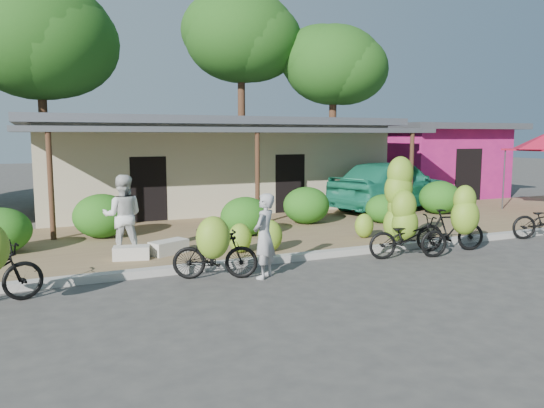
% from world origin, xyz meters
% --- Properties ---
extents(ground, '(100.00, 100.00, 0.00)m').
position_xyz_m(ground, '(0.00, 0.00, 0.00)').
color(ground, '#3D3B38').
rests_on(ground, ground).
extents(sidewalk, '(60.00, 6.00, 0.12)m').
position_xyz_m(sidewalk, '(0.00, 5.00, 0.06)').
color(sidewalk, olive).
rests_on(sidewalk, ground).
extents(curb, '(60.00, 0.25, 0.15)m').
position_xyz_m(curb, '(0.00, 2.00, 0.07)').
color(curb, '#A8A399').
rests_on(curb, ground).
extents(shop_main, '(13.00, 8.50, 3.35)m').
position_xyz_m(shop_main, '(0.00, 10.93, 1.72)').
color(shop_main, '#BAB08C').
rests_on(shop_main, ground).
extents(shop_pink, '(6.00, 6.00, 3.25)m').
position_xyz_m(shop_pink, '(10.50, 10.99, 1.67)').
color(shop_pink, '#C91E70').
rests_on(shop_pink, ground).
extents(tree_far_center, '(6.17, 6.13, 9.09)m').
position_xyz_m(tree_far_center, '(-5.69, 16.11, 6.74)').
color(tree_far_center, '#482A1C').
rests_on(tree_far_center, ground).
extents(tree_center_right, '(5.55, 5.46, 9.65)m').
position_xyz_m(tree_center_right, '(3.31, 16.61, 7.57)').
color(tree_center_right, '#482A1C').
rests_on(tree_center_right, ground).
extents(tree_near_right, '(4.90, 4.75, 8.03)m').
position_xyz_m(tree_near_right, '(7.31, 14.61, 6.21)').
color(tree_near_right, '#482A1C').
rests_on(tree_near_right, ground).
extents(hedge_0, '(1.32, 1.19, 1.03)m').
position_xyz_m(hedge_0, '(-6.71, 4.82, 0.64)').
color(hedge_0, '#256216').
rests_on(hedge_0, sidewalk).
extents(hedge_1, '(1.45, 1.31, 1.13)m').
position_xyz_m(hedge_1, '(-4.44, 5.86, 0.69)').
color(hedge_1, '#256216').
rests_on(hedge_1, sidewalk).
extents(hedge_2, '(1.31, 1.18, 1.02)m').
position_xyz_m(hedge_2, '(-0.97, 4.62, 0.63)').
color(hedge_2, '#256216').
rests_on(hedge_2, sidewalk).
extents(hedge_3, '(1.41, 1.27, 1.10)m').
position_xyz_m(hedge_3, '(1.39, 5.66, 0.67)').
color(hedge_3, '#256216').
rests_on(hedge_3, sidewalk).
extents(hedge_4, '(1.11, 1.00, 0.86)m').
position_xyz_m(hedge_4, '(3.57, 4.82, 0.55)').
color(hedge_4, '#256216').
rests_on(hedge_4, sidewalk).
extents(hedge_5, '(1.42, 1.27, 1.10)m').
position_xyz_m(hedge_5, '(6.42, 5.60, 0.67)').
color(hedge_5, '#256216').
rests_on(hedge_5, sidewalk).
extents(bike_left, '(1.68, 1.37, 1.31)m').
position_xyz_m(bike_left, '(-2.94, 1.14, 0.60)').
color(bike_left, black).
rests_on(bike_left, ground).
extents(bike_center, '(1.93, 1.37, 2.26)m').
position_xyz_m(bike_center, '(1.65, 1.43, 0.90)').
color(bike_center, black).
rests_on(bike_center, ground).
extents(bike_right, '(1.75, 1.37, 1.63)m').
position_xyz_m(bike_right, '(2.91, 1.13, 0.71)').
color(bike_right, black).
rests_on(bike_right, ground).
extents(loose_banana_a, '(0.53, 0.45, 0.67)m').
position_xyz_m(loose_banana_a, '(-1.83, 2.74, 0.45)').
color(loose_banana_a, '#6EA92A').
rests_on(loose_banana_a, sidewalk).
extents(loose_banana_b, '(0.57, 0.49, 0.72)m').
position_xyz_m(loose_banana_b, '(-1.15, 2.59, 0.48)').
color(loose_banana_b, '#6EA92A').
rests_on(loose_banana_b, sidewalk).
extents(loose_banana_c, '(0.50, 0.43, 0.63)m').
position_xyz_m(loose_banana_c, '(1.70, 3.07, 0.43)').
color(loose_banana_c, '#6EA92A').
rests_on(loose_banana_c, sidewalk).
extents(sack_near, '(0.94, 0.73, 0.30)m').
position_xyz_m(sack_near, '(-3.32, 3.28, 0.27)').
color(sack_near, beige).
rests_on(sack_near, sidewalk).
extents(sack_far, '(0.82, 0.55, 0.28)m').
position_xyz_m(sack_far, '(-4.16, 3.09, 0.26)').
color(sack_far, beige).
rests_on(sack_far, sidewalk).
extents(vendor, '(0.71, 0.70, 1.64)m').
position_xyz_m(vendor, '(-2.00, 0.97, 0.82)').
color(vendor, '#9C9C9C').
rests_on(vendor, ground).
extents(bystander, '(1.01, 0.87, 1.78)m').
position_xyz_m(bystander, '(-4.26, 3.47, 1.01)').
color(bystander, silver).
rests_on(bystander, sidewalk).
extents(teal_van, '(5.74, 3.78, 1.82)m').
position_xyz_m(teal_van, '(5.51, 7.00, 1.03)').
color(teal_van, '#1B7A5A').
rests_on(teal_van, sidewalk).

